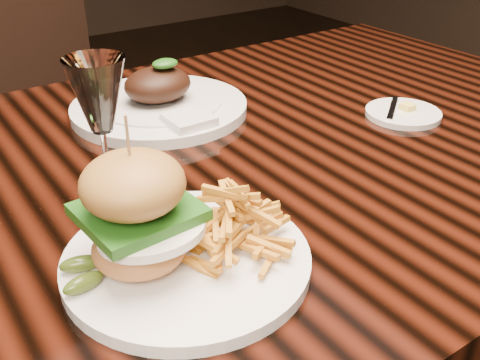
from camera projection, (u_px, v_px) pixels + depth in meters
dining_table at (193, 207)px, 0.86m from camera, size 1.60×0.90×0.75m
burger_plate at (182, 229)px, 0.58m from camera, size 0.27×0.27×0.18m
side_saucer at (403, 113)px, 0.97m from camera, size 0.13×0.13×0.02m
ramekin at (189, 125)px, 0.90m from camera, size 0.07×0.07×0.03m
wine_glass at (99, 101)px, 0.65m from camera, size 0.07×0.07×0.19m
far_dish at (159, 103)px, 0.97m from camera, size 0.31×0.31×0.10m
chair_far at (47, 105)px, 1.58m from camera, size 0.56×0.57×0.95m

